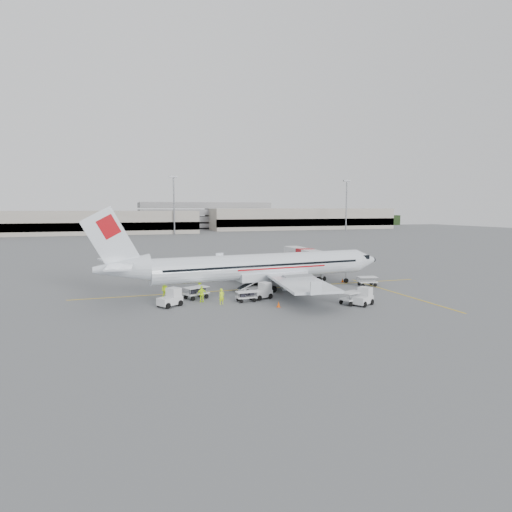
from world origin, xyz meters
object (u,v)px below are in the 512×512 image
(tug_fore, at_px, (363,297))
(tug_aft, at_px, (170,298))
(jet_bridge, at_px, (305,262))
(aircraft, at_px, (263,249))
(belt_loader, at_px, (253,282))
(tug_mid, at_px, (261,291))

(tug_fore, relative_size, tug_aft, 0.98)
(jet_bridge, bearing_deg, aircraft, -136.86)
(aircraft, distance_m, jet_bridge, 13.55)
(aircraft, distance_m, belt_loader, 4.24)
(aircraft, bearing_deg, belt_loader, -149.19)
(jet_bridge, relative_size, tug_aft, 6.35)
(tug_mid, relative_size, tug_aft, 0.95)
(belt_loader, bearing_deg, tug_fore, -62.00)
(belt_loader, relative_size, tug_mid, 1.95)
(belt_loader, xyz_separation_m, tug_mid, (-0.27, -3.69, -0.32))
(jet_bridge, xyz_separation_m, tug_fore, (-2.86, -20.11, -1.07))
(belt_loader, distance_m, tug_fore, 13.00)
(aircraft, relative_size, jet_bridge, 2.39)
(aircraft, distance_m, tug_fore, 13.60)
(belt_loader, height_order, tug_fore, belt_loader)
(tug_aft, bearing_deg, tug_fore, -50.01)
(jet_bridge, relative_size, tug_fore, 6.50)
(tug_fore, height_order, tug_mid, tug_fore)
(belt_loader, bearing_deg, tug_aft, -169.33)
(tug_mid, height_order, tug_aft, tug_aft)
(tug_mid, bearing_deg, tug_aft, 164.36)
(belt_loader, xyz_separation_m, tug_fore, (8.45, -9.87, -0.29))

